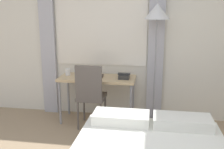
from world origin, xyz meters
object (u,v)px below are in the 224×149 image
desk (97,81)px  telephone (124,76)px  book (94,76)px  standing_lamp (157,24)px  desk_chair (91,93)px  mug (68,72)px

desk → telephone: (0.42, -0.02, 0.10)m
desk → book: size_ratio=3.92×
desk → standing_lamp: bearing=2.6°
desk_chair → mug: 0.58m
desk → desk_chair: 0.29m
desk_chair → book: (-0.01, 0.29, 0.18)m
desk → book: 0.10m
mug → standing_lamp: bearing=-0.2°
desk_chair → book: size_ratio=3.28×
telephone → desk_chair: bearing=-152.8°
telephone → book: telephone is taller
book → desk: bearing=-25.0°
book → standing_lamp: bearing=0.8°
mug → book: bearing=-2.5°
desk_chair → book: desk_chair is taller
mug → telephone: bearing=-4.4°
telephone → mug: (-0.90, 0.07, 0.01)m
desk_chair → book: 0.34m
desk_chair → telephone: size_ratio=5.31×
desk_chair → mug: desk_chair is taller
desk → telephone: bearing=-3.4°
standing_lamp → telephone: standing_lamp is taller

